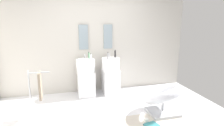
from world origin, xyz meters
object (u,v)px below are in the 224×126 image
at_px(pedestal_sink_left, 86,77).
at_px(soap_bottle_green, 89,55).
at_px(magazine_teal, 152,126).
at_px(soap_bottle_white, 91,57).
at_px(towel_rack, 39,87).
at_px(pedestal_sink_right, 111,75).
at_px(coffee_mug, 146,121).
at_px(soap_bottle_black, 115,54).
at_px(lounge_chair, 163,97).
at_px(soap_bottle_grey, 108,56).

relative_size(pedestal_sink_left, soap_bottle_green, 6.01).
height_order(magazine_teal, soap_bottle_white, soap_bottle_white).
distance_m(magazine_teal, soap_bottle_green, 2.20).
bearing_deg(magazine_teal, towel_rack, 144.55).
bearing_deg(pedestal_sink_right, towel_rack, -149.20).
relative_size(pedestal_sink_left, coffee_mug, 11.80).
distance_m(coffee_mug, soap_bottle_white, 1.94).
relative_size(pedestal_sink_right, soap_bottle_black, 5.29).
xyz_separation_m(soap_bottle_white, soap_bottle_black, (0.63, 0.13, 0.02)).
relative_size(soap_bottle_white, soap_bottle_black, 0.80).
bearing_deg(lounge_chair, soap_bottle_green, 131.11).
height_order(lounge_chair, soap_bottle_green, soap_bottle_green).
xyz_separation_m(soap_bottle_green, soap_bottle_black, (0.65, -0.02, 0.01)).
distance_m(coffee_mug, soap_bottle_black, 1.91).
xyz_separation_m(pedestal_sink_left, soap_bottle_grey, (0.52, -0.09, 0.51)).
bearing_deg(soap_bottle_grey, magazine_teal, -76.19).
bearing_deg(towel_rack, lounge_chair, -9.32).
distance_m(soap_bottle_grey, soap_bottle_white, 0.41).
distance_m(soap_bottle_green, soap_bottle_black, 0.65).
xyz_separation_m(lounge_chair, towel_rack, (-2.30, 0.38, 0.28)).
bearing_deg(soap_bottle_white, soap_bottle_black, 12.03).
distance_m(pedestal_sink_right, soap_bottle_white, 0.70).
relative_size(magazine_teal, soap_bottle_black, 1.21).
height_order(magazine_teal, soap_bottle_green, soap_bottle_green).
bearing_deg(soap_bottle_grey, coffee_mug, -76.82).
bearing_deg(soap_bottle_grey, towel_rack, -150.14).
distance_m(towel_rack, soap_bottle_white, 1.44).
distance_m(soap_bottle_green, soap_bottle_grey, 0.46).
bearing_deg(soap_bottle_green, soap_bottle_black, -1.50).
bearing_deg(magazine_teal, soap_bottle_green, 101.21).
distance_m(lounge_chair, soap_bottle_white, 1.86).
distance_m(towel_rack, soap_bottle_grey, 1.75).
distance_m(lounge_chair, magazine_teal, 0.66).
bearing_deg(pedestal_sink_left, soap_bottle_black, 6.27).
height_order(pedestal_sink_right, magazine_teal, pedestal_sink_right).
relative_size(coffee_mug, soap_bottle_black, 0.45).
height_order(pedestal_sink_left, lounge_chair, pedestal_sink_left).
xyz_separation_m(pedestal_sink_right, soap_bottle_green, (-0.52, 0.10, 0.50)).
bearing_deg(soap_bottle_green, soap_bottle_white, -82.22).
distance_m(pedestal_sink_left, coffee_mug, 1.86).
height_order(towel_rack, soap_bottle_grey, soap_bottle_grey).
bearing_deg(soap_bottle_grey, pedestal_sink_right, 43.49).
height_order(pedestal_sink_left, pedestal_sink_right, same).
height_order(soap_bottle_white, soap_bottle_black, soap_bottle_black).
height_order(towel_rack, coffee_mug, towel_rack).
bearing_deg(magazine_teal, pedestal_sink_right, 86.90).
xyz_separation_m(soap_bottle_green, soap_bottle_white, (0.02, -0.15, -0.01)).
bearing_deg(magazine_teal, pedestal_sink_left, 105.08).
bearing_deg(towel_rack, magazine_teal, -22.21).
relative_size(pedestal_sink_left, soap_bottle_black, 5.29).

